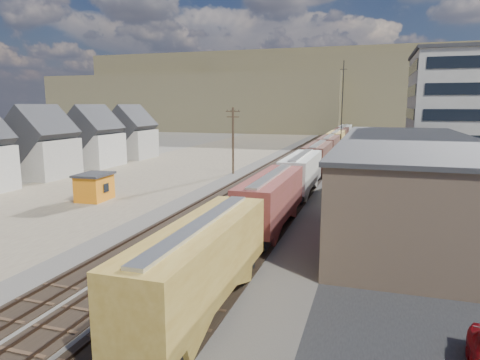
% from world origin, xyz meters
% --- Properties ---
extents(ground, '(300.00, 300.00, 0.00)m').
position_xyz_m(ground, '(0.00, 0.00, 0.00)').
color(ground, '#6B6356').
rests_on(ground, ground).
extents(ballast_bed, '(18.00, 200.00, 0.06)m').
position_xyz_m(ballast_bed, '(0.00, 50.00, 0.03)').
color(ballast_bed, '#4C4742').
rests_on(ballast_bed, ground).
extents(dirt_yard, '(24.00, 180.00, 0.03)m').
position_xyz_m(dirt_yard, '(-20.00, 40.00, 0.01)').
color(dirt_yard, '#715E4D').
rests_on(dirt_yard, ground).
extents(asphalt_lot, '(26.00, 120.00, 0.04)m').
position_xyz_m(asphalt_lot, '(22.00, 35.00, 0.02)').
color(asphalt_lot, '#232326').
rests_on(asphalt_lot, ground).
extents(rail_tracks, '(11.40, 200.00, 0.24)m').
position_xyz_m(rail_tracks, '(-0.55, 50.00, 0.11)').
color(rail_tracks, black).
rests_on(rail_tracks, ground).
extents(freight_train, '(3.00, 119.74, 4.46)m').
position_xyz_m(freight_train, '(3.80, 52.88, 2.79)').
color(freight_train, black).
rests_on(freight_train, ground).
extents(warehouse, '(12.40, 40.40, 7.25)m').
position_xyz_m(warehouse, '(14.98, 25.00, 3.65)').
color(warehouse, tan).
rests_on(warehouse, ground).
extents(utility_pole_north, '(2.20, 0.32, 10.00)m').
position_xyz_m(utility_pole_north, '(-8.50, 42.00, 5.30)').
color(utility_pole_north, '#382619').
rests_on(utility_pole_north, ground).
extents(radio_mast, '(1.20, 0.16, 18.00)m').
position_xyz_m(radio_mast, '(6.00, 60.00, 9.12)').
color(radio_mast, black).
rests_on(radio_mast, ground).
extents(townhouse_row, '(8.15, 68.16, 10.47)m').
position_xyz_m(townhouse_row, '(-34.00, 25.00, 4.34)').
color(townhouse_row, '#B7B2A8').
rests_on(townhouse_row, ground).
extents(hills_north, '(265.00, 80.00, 32.00)m').
position_xyz_m(hills_north, '(0.17, 167.92, 14.10)').
color(hills_north, brown).
rests_on(hills_north, ground).
extents(maintenance_shed, '(3.40, 4.28, 3.00)m').
position_xyz_m(maintenance_shed, '(-17.29, 20.18, 1.54)').
color(maintenance_shed, orange).
rests_on(maintenance_shed, ground).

